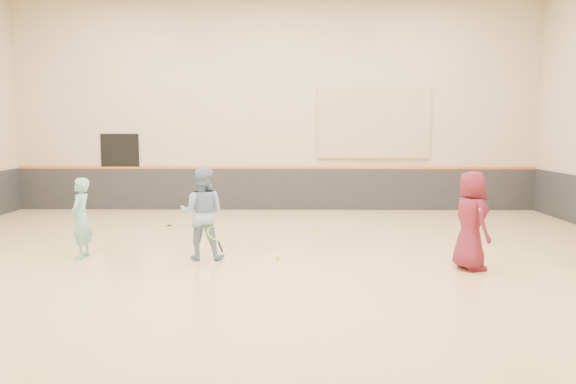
{
  "coord_description": "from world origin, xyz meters",
  "views": [
    {
      "loc": [
        0.57,
        -10.17,
        2.35
      ],
      "look_at": [
        0.43,
        0.4,
        1.15
      ],
      "focal_mm": 35.0,
      "sensor_mm": 36.0,
      "label": 1
    }
  ],
  "objects_px": {
    "girl": "(81,218)",
    "spare_racket": "(165,223)",
    "young_man": "(471,221)",
    "instructor": "(202,213)"
  },
  "relations": [
    {
      "from": "girl",
      "to": "young_man",
      "type": "xyz_separation_m",
      "value": [
        6.82,
        -0.74,
        0.09
      ]
    },
    {
      "from": "girl",
      "to": "instructor",
      "type": "distance_m",
      "value": 2.22
    },
    {
      "from": "instructor",
      "to": "young_man",
      "type": "height_order",
      "value": "instructor"
    },
    {
      "from": "girl",
      "to": "spare_racket",
      "type": "xyz_separation_m",
      "value": [
        0.74,
        3.38,
        -0.67
      ]
    },
    {
      "from": "girl",
      "to": "spare_racket",
      "type": "relative_size",
      "value": 2.28
    },
    {
      "from": "young_man",
      "to": "spare_racket",
      "type": "xyz_separation_m",
      "value": [
        -6.07,
        4.12,
        -0.76
      ]
    },
    {
      "from": "young_man",
      "to": "instructor",
      "type": "bearing_deg",
      "value": 66.88
    },
    {
      "from": "young_man",
      "to": "spare_racket",
      "type": "bearing_deg",
      "value": 41.38
    },
    {
      "from": "young_man",
      "to": "spare_racket",
      "type": "distance_m",
      "value": 7.38
    },
    {
      "from": "instructor",
      "to": "spare_racket",
      "type": "distance_m",
      "value": 3.8
    }
  ]
}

